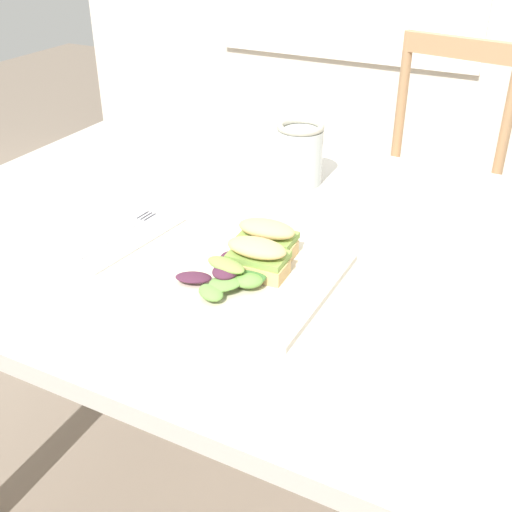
{
  "coord_description": "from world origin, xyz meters",
  "views": [
    {
      "loc": [
        0.48,
        -0.75,
        1.24
      ],
      "look_at": [
        0.1,
        -0.01,
        0.76
      ],
      "focal_mm": 44.61,
      "sensor_mm": 36.0,
      "label": 1
    }
  ],
  "objects": [
    {
      "name": "sandwich_half_back",
      "position": [
        0.1,
        0.02,
        0.78
      ],
      "size": [
        0.09,
        0.06,
        0.06
      ],
      "color": "#DBB270",
      "rests_on": "plate_lunch"
    },
    {
      "name": "plate_lunch",
      "position": [
        0.1,
        -0.05,
        0.74
      ],
      "size": [
        0.26,
        0.26,
        0.01
      ],
      "primitive_type": "cube",
      "color": "beige",
      "rests_on": "dining_table"
    },
    {
      "name": "mason_jar_iced_tea",
      "position": [
        0.02,
        0.33,
        0.79
      ],
      "size": [
        0.09,
        0.09,
        0.12
      ],
      "color": "gold",
      "rests_on": "dining_table"
    },
    {
      "name": "napkin_folded",
      "position": [
        -0.15,
        -0.03,
        0.74
      ],
      "size": [
        0.13,
        0.23,
        0.0
      ],
      "primitive_type": "cube",
      "rotation": [
        0.0,
        0.0,
        -0.1
      ],
      "color": "silver",
      "rests_on": "dining_table"
    },
    {
      "name": "fork_on_napkin",
      "position": [
        -0.15,
        -0.01,
        0.75
      ],
      "size": [
        0.03,
        0.19,
        0.0
      ],
      "color": "silver",
      "rests_on": "napkin_folded"
    },
    {
      "name": "dining_table",
      "position": [
        0.13,
        0.1,
        0.62
      ],
      "size": [
        1.41,
        0.89,
        0.74
      ],
      "color": "#BCB7AD",
      "rests_on": "ground"
    },
    {
      "name": "sandwich_half_front",
      "position": [
        0.11,
        -0.04,
        0.78
      ],
      "size": [
        0.09,
        0.06,
        0.06
      ],
      "color": "#DBB270",
      "rests_on": "plate_lunch"
    },
    {
      "name": "chair_wooden_far",
      "position": [
        0.11,
        1.1,
        0.45
      ],
      "size": [
        0.46,
        0.46,
        0.87
      ],
      "color": "tan",
      "rests_on": "ground"
    },
    {
      "name": "salad_mixed_greens",
      "position": [
        0.09,
        -0.07,
        0.76
      ],
      "size": [
        0.13,
        0.15,
        0.04
      ],
      "color": "#4C2338",
      "rests_on": "plate_lunch"
    }
  ]
}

